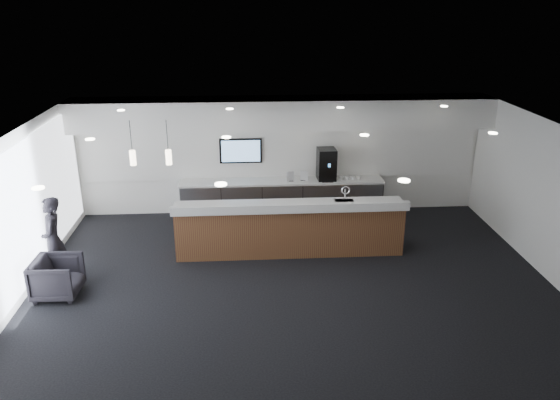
{
  "coord_description": "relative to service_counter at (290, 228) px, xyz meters",
  "views": [
    {
      "loc": [
        -0.86,
        -9.18,
        5.25
      ],
      "look_at": [
        -0.19,
        1.3,
        1.3
      ],
      "focal_mm": 35.0,
      "sensor_mm": 36.0,
      "label": 1
    }
  ],
  "objects": [
    {
      "name": "ground",
      "position": [
        -0.03,
        -1.52,
        -0.58
      ],
      "size": [
        10.0,
        10.0,
        0.0
      ],
      "primitive_type": "plane",
      "color": "black",
      "rests_on": "ground"
    },
    {
      "name": "info_sign_right",
      "position": [
        0.52,
        2.06,
        0.5
      ],
      "size": [
        0.19,
        0.07,
        0.25
      ],
      "primitive_type": "cube",
      "rotation": [
        0.0,
        0.0,
        -0.29
      ],
      "color": "silver",
      "rests_on": "back_credenza"
    },
    {
      "name": "pendant_left",
      "position": [
        -2.43,
        -0.72,
        1.67
      ],
      "size": [
        0.12,
        0.12,
        0.3
      ],
      "primitive_type": "cylinder",
      "color": "#FFE9C6",
      "rests_on": "ceiling"
    },
    {
      "name": "ceiling_can_lights",
      "position": [
        -0.03,
        -1.52,
        2.39
      ],
      "size": [
        7.0,
        5.0,
        0.02
      ],
      "primitive_type": null,
      "color": "silver",
      "rests_on": "ceiling"
    },
    {
      "name": "soffit_bulkhead",
      "position": [
        -0.03,
        2.03,
        2.07
      ],
      "size": [
        10.0,
        0.9,
        0.7
      ],
      "primitive_type": "cube",
      "color": "white",
      "rests_on": "back_wall"
    },
    {
      "name": "coffee_machine",
      "position": [
        1.08,
        2.15,
        0.76
      ],
      "size": [
        0.46,
        0.59,
        0.78
      ],
      "rotation": [
        0.0,
        0.0,
        0.03
      ],
      "color": "black",
      "rests_on": "back_credenza"
    },
    {
      "name": "cup_5",
      "position": [
        1.17,
        2.02,
        0.42
      ],
      "size": [
        0.12,
        0.12,
        0.1
      ],
      "primitive_type": "imported",
      "rotation": [
        0.0,
        0.0,
        3.23
      ],
      "color": "white",
      "rests_on": "back_credenza"
    },
    {
      "name": "lounge_guest",
      "position": [
        -4.63,
        -0.92,
        0.28
      ],
      "size": [
        0.56,
        0.71,
        1.71
      ],
      "primitive_type": "imported",
      "rotation": [
        0.0,
        0.0,
        -1.31
      ],
      "color": "black",
      "rests_on": "ground"
    },
    {
      "name": "cup_2",
      "position": [
        1.59,
        2.02,
        0.42
      ],
      "size": [
        0.13,
        0.13,
        0.1
      ],
      "primitive_type": "imported",
      "rotation": [
        0.0,
        0.0,
        1.29
      ],
      "color": "white",
      "rests_on": "back_credenza"
    },
    {
      "name": "cup_0",
      "position": [
        1.87,
        2.02,
        0.42
      ],
      "size": [
        0.11,
        0.11,
        0.1
      ],
      "primitive_type": "imported",
      "color": "white",
      "rests_on": "back_credenza"
    },
    {
      "name": "cup_1",
      "position": [
        1.73,
        2.02,
        0.42
      ],
      "size": [
        0.15,
        0.15,
        0.1
      ],
      "primitive_type": "imported",
      "rotation": [
        0.0,
        0.0,
        0.65
      ],
      "color": "white",
      "rests_on": "back_credenza"
    },
    {
      "name": "cup_4",
      "position": [
        1.31,
        2.02,
        0.42
      ],
      "size": [
        0.15,
        0.15,
        0.1
      ],
      "primitive_type": "imported",
      "rotation": [
        0.0,
        0.0,
        2.58
      ],
      "color": "white",
      "rests_on": "back_credenza"
    },
    {
      "name": "info_sign_left",
      "position": [
        0.17,
        2.03,
        0.5
      ],
      "size": [
        0.18,
        0.06,
        0.25
      ],
      "primitive_type": "cube",
      "rotation": [
        0.0,
        0.0,
        0.23
      ],
      "color": "silver",
      "rests_on": "back_credenza"
    },
    {
      "name": "back_wall",
      "position": [
        -0.03,
        2.48,
        0.92
      ],
      "size": [
        10.0,
        0.02,
        3.0
      ],
      "primitive_type": "cube",
      "color": "white",
      "rests_on": "ground"
    },
    {
      "name": "armchair",
      "position": [
        -4.43,
        -1.55,
        -0.2
      ],
      "size": [
        0.85,
        0.82,
        0.75
      ],
      "primitive_type": "imported",
      "rotation": [
        0.0,
        0.0,
        1.54
      ],
      "color": "black",
      "rests_on": "ground"
    },
    {
      "name": "wall_tv",
      "position": [
        -1.03,
        2.38,
        1.07
      ],
      "size": [
        1.05,
        0.08,
        0.62
      ],
      "color": "black",
      "rests_on": "back_wall"
    },
    {
      "name": "cup_3",
      "position": [
        1.45,
        2.02,
        0.42
      ],
      "size": [
        0.14,
        0.14,
        0.1
      ],
      "primitive_type": "imported",
      "rotation": [
        0.0,
        0.0,
        1.94
      ],
      "color": "white",
      "rests_on": "back_credenza"
    },
    {
      "name": "ceiling",
      "position": [
        -0.03,
        -1.52,
        2.42
      ],
      "size": [
        10.0,
        8.0,
        0.02
      ],
      "primitive_type": "cube",
      "color": "black",
      "rests_on": "back_wall"
    },
    {
      "name": "service_counter",
      "position": [
        0.0,
        0.0,
        0.0
      ],
      "size": [
        4.91,
        0.83,
        1.49
      ],
      "rotation": [
        0.0,
        0.0,
        0.0
      ],
      "color": "#582C1D",
      "rests_on": "ground"
    },
    {
      "name": "back_credenza",
      "position": [
        -0.03,
        2.12,
        -0.1
      ],
      "size": [
        5.06,
        0.66,
        0.95
      ],
      "color": "gray",
      "rests_on": "ground"
    },
    {
      "name": "window_blinds_wall",
      "position": [
        -4.99,
        -1.52,
        0.92
      ],
      "size": [
        0.04,
        7.36,
        2.55
      ],
      "primitive_type": "cube",
      "color": "white",
      "rests_on": "left_wall"
    },
    {
      "name": "pendant_right",
      "position": [
        -3.13,
        -0.72,
        1.67
      ],
      "size": [
        0.12,
        0.12,
        0.3
      ],
      "primitive_type": "cylinder",
      "color": "#FFE9C6",
      "rests_on": "ceiling"
    },
    {
      "name": "right_wall",
      "position": [
        4.97,
        -1.52,
        0.92
      ],
      "size": [
        0.02,
        8.0,
        3.0
      ],
      "primitive_type": "cube",
      "color": "white",
      "rests_on": "ground"
    },
    {
      "name": "left_wall",
      "position": [
        -5.03,
        -1.52,
        0.92
      ],
      "size": [
        0.02,
        8.0,
        3.0
      ],
      "primitive_type": "cube",
      "color": "white",
      "rests_on": "ground"
    },
    {
      "name": "alcove_panel",
      "position": [
        -0.03,
        2.45,
        1.02
      ],
      "size": [
        9.8,
        0.06,
        1.4
      ],
      "primitive_type": "cube",
      "color": "white",
      "rests_on": "back_wall"
    }
  ]
}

